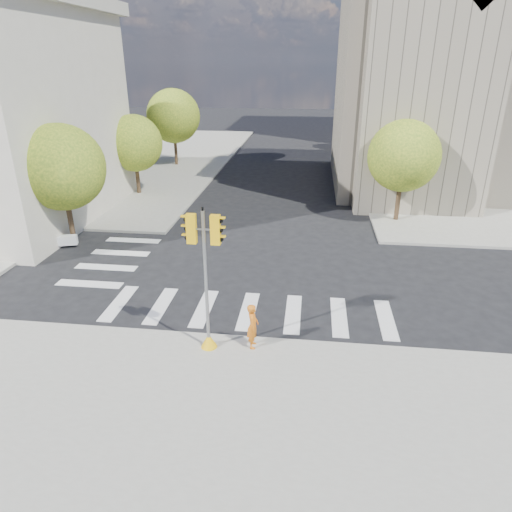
{
  "coord_description": "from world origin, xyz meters",
  "views": [
    {
      "loc": [
        2.13,
        -17.73,
        9.27
      ],
      "look_at": [
        0.13,
        -1.26,
        2.1
      ],
      "focal_mm": 32.0,
      "sensor_mm": 36.0,
      "label": 1
    }
  ],
  "objects_px": {
    "traffic_signal": "(206,291)",
    "lamp_near": "(402,137)",
    "photographer": "(253,326)",
    "planter_wall": "(17,243)",
    "lamp_far": "(376,114)"
  },
  "relations": [
    {
      "from": "lamp_far",
      "to": "planter_wall",
      "type": "xyz_separation_m",
      "value": [
        -21.0,
        -25.19,
        -4.18
      ]
    },
    {
      "from": "lamp_near",
      "to": "traffic_signal",
      "type": "xyz_separation_m",
      "value": [
        -9.07,
        -18.81,
        -2.28
      ]
    },
    {
      "from": "lamp_near",
      "to": "traffic_signal",
      "type": "distance_m",
      "value": 21.01
    },
    {
      "from": "traffic_signal",
      "to": "photographer",
      "type": "bearing_deg",
      "value": 9.03
    },
    {
      "from": "traffic_signal",
      "to": "lamp_near",
      "type": "bearing_deg",
      "value": 65.16
    },
    {
      "from": "lamp_far",
      "to": "traffic_signal",
      "type": "height_order",
      "value": "lamp_far"
    },
    {
      "from": "traffic_signal",
      "to": "planter_wall",
      "type": "distance_m",
      "value": 14.28
    },
    {
      "from": "photographer",
      "to": "planter_wall",
      "type": "distance_m",
      "value": 15.34
    },
    {
      "from": "lamp_near",
      "to": "lamp_far",
      "type": "xyz_separation_m",
      "value": [
        0.0,
        14.0,
        0.0
      ]
    },
    {
      "from": "photographer",
      "to": "planter_wall",
      "type": "bearing_deg",
      "value": 56.9
    },
    {
      "from": "lamp_near",
      "to": "planter_wall",
      "type": "bearing_deg",
      "value": -151.95
    },
    {
      "from": "lamp_far",
      "to": "planter_wall",
      "type": "bearing_deg",
      "value": -129.82
    },
    {
      "from": "planter_wall",
      "to": "traffic_signal",
      "type": "bearing_deg",
      "value": -49.87
    },
    {
      "from": "lamp_near",
      "to": "planter_wall",
      "type": "xyz_separation_m",
      "value": [
        -21.0,
        -11.19,
        -4.18
      ]
    },
    {
      "from": "lamp_near",
      "to": "lamp_far",
      "type": "distance_m",
      "value": 14.0
    }
  ]
}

